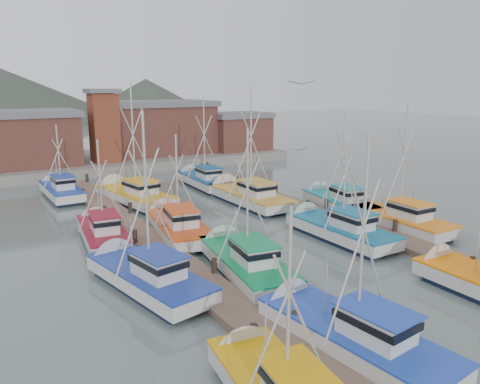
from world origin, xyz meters
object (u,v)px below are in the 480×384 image
lookout_tower (104,125)px  boat_4 (242,260)px  boat_0 (343,331)px  boat_12 (132,194)px  boat_8 (176,224)px

lookout_tower → boat_4: lookout_tower is taller
lookout_tower → boat_4: 35.27m
lookout_tower → boat_0: 43.86m
boat_4 → boat_12: boat_12 is taller
boat_12 → lookout_tower: bearing=72.4°
boat_4 → boat_12: size_ratio=0.81×
lookout_tower → boat_0: (-2.77, -43.50, -4.87)m
lookout_tower → boat_4: bearing=-93.6°
lookout_tower → boat_12: (-2.28, -16.17, -4.86)m
boat_0 → boat_8: size_ratio=0.98×
boat_4 → boat_0: bearing=-85.4°
boat_8 → lookout_tower: bearing=93.7°
lookout_tower → boat_8: size_ratio=0.90×
boat_0 → lookout_tower: bearing=80.4°
boat_0 → boat_12: bearing=83.0°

